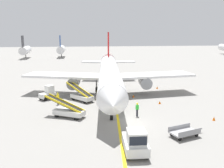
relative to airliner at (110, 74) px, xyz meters
The scene contains 17 objects.
ground_plane 13.62m from the airliner, 87.55° to the right, with size 300.00×300.00×0.00m, color gray.
taxi_line_yellow 8.86m from the airliner, 90.38° to the right, with size 0.30×80.00×0.01m, color yellow.
airliner is the anchor object (origin of this frame).
pushback_tug 20.36m from the airliner, 90.62° to the right, with size 2.10×3.70×2.20m.
baggage_tug_near_wing 10.13m from the airliner, behind, with size 2.64×2.59×2.10m.
belt_loader_forward_hold 12.33m from the airliner, 121.42° to the right, with size 5.00×3.47×2.59m.
belt_loader_aft_hold 6.24m from the airliner, 144.90° to the right, with size 4.19×4.62×2.59m.
baggage_cart_loaded 18.58m from the airliner, 73.14° to the right, with size 3.82×2.36×0.94m.
ground_crew_marshaller 9.60m from the airliner, 149.33° to the right, with size 0.36×0.24×1.70m.
ground_crew_wing_walker 11.56m from the airliner, 79.49° to the right, with size 0.36×0.24×1.70m.
safety_cone_nose_left 9.64m from the airliner, 44.50° to the right, with size 0.36×0.36×0.44m, color orange.
safety_cone_nose_right 17.64m from the airliner, 52.26° to the right, with size 0.36×0.36×0.44m, color orange.
safety_cone_wingtip_left 4.15m from the airliner, 37.86° to the right, with size 0.36×0.36×0.44m, color orange.
safety_cone_wingtip_right 5.32m from the airliner, 34.39° to the right, with size 0.36×0.36×0.44m, color orange.
safety_cone_tail_area 10.09m from the airliner, 18.21° to the left, with size 0.36×0.36×0.44m, color orange.
distant_aircraft_mid_left 65.89m from the airliner, 113.04° to the left, with size 3.00×10.10×8.80m.
distant_aircraft_mid_right 64.11m from the airliner, 100.98° to the left, with size 3.00×10.10×8.80m.
Camera 1 is at (-5.25, -25.92, 10.12)m, focal length 39.38 mm.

